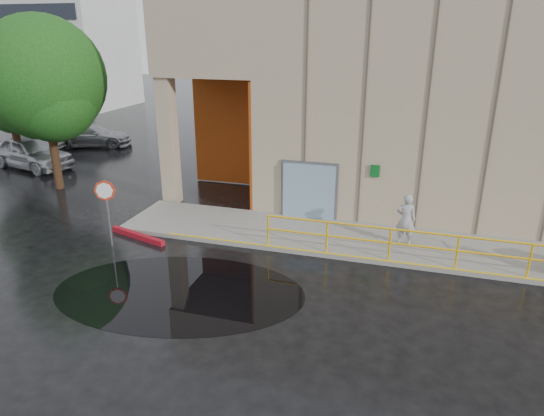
{
  "coord_description": "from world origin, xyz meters",
  "views": [
    {
      "loc": [
        3.7,
        -10.48,
        6.68
      ],
      "look_at": [
        -0.32,
        3.0,
        1.48
      ],
      "focal_mm": 32.0,
      "sensor_mm": 36.0,
      "label": 1
    }
  ],
  "objects_px": {
    "car_c": "(91,136)",
    "tree_far": "(10,98)",
    "car_b": "(27,137)",
    "person": "(406,219)",
    "stop_sign": "(106,198)",
    "tree_near": "(45,83)",
    "car_a": "(31,152)",
    "red_curb": "(138,236)"
  },
  "relations": [
    {
      "from": "person",
      "to": "red_curb",
      "type": "bearing_deg",
      "value": 11.43
    },
    {
      "from": "car_b",
      "to": "car_c",
      "type": "height_order",
      "value": "car_b"
    },
    {
      "from": "person",
      "to": "car_a",
      "type": "xyz_separation_m",
      "value": [
        -18.62,
        4.58,
        -0.18
      ]
    },
    {
      "from": "car_a",
      "to": "stop_sign",
      "type": "bearing_deg",
      "value": -113.91
    },
    {
      "from": "car_a",
      "to": "tree_near",
      "type": "height_order",
      "value": "tree_near"
    },
    {
      "from": "red_curb",
      "to": "tree_near",
      "type": "bearing_deg",
      "value": 148.17
    },
    {
      "from": "red_curb",
      "to": "car_b",
      "type": "relative_size",
      "value": 0.52
    },
    {
      "from": "person",
      "to": "car_a",
      "type": "relative_size",
      "value": 0.35
    },
    {
      "from": "stop_sign",
      "to": "red_curb",
      "type": "height_order",
      "value": "stop_sign"
    },
    {
      "from": "car_a",
      "to": "car_b",
      "type": "distance_m",
      "value": 4.6
    },
    {
      "from": "tree_near",
      "to": "tree_far",
      "type": "bearing_deg",
      "value": 152.27
    },
    {
      "from": "person",
      "to": "red_curb",
      "type": "relative_size",
      "value": 0.7
    },
    {
      "from": "person",
      "to": "tree_far",
      "type": "relative_size",
      "value": 0.31
    },
    {
      "from": "person",
      "to": "tree_near",
      "type": "xyz_separation_m",
      "value": [
        -14.86,
        2.04,
        3.59
      ]
    },
    {
      "from": "car_a",
      "to": "car_b",
      "type": "relative_size",
      "value": 1.03
    },
    {
      "from": "stop_sign",
      "to": "car_a",
      "type": "relative_size",
      "value": 0.47
    },
    {
      "from": "tree_near",
      "to": "person",
      "type": "bearing_deg",
      "value": -7.82
    },
    {
      "from": "person",
      "to": "tree_far",
      "type": "height_order",
      "value": "tree_far"
    },
    {
      "from": "person",
      "to": "car_b",
      "type": "relative_size",
      "value": 0.36
    },
    {
      "from": "car_c",
      "to": "red_curb",
      "type": "bearing_deg",
      "value": -159.06
    },
    {
      "from": "car_a",
      "to": "tree_near",
      "type": "bearing_deg",
      "value": -110.72
    },
    {
      "from": "stop_sign",
      "to": "red_curb",
      "type": "distance_m",
      "value": 1.83
    },
    {
      "from": "car_a",
      "to": "red_curb",
      "type": "bearing_deg",
      "value": -109.41
    },
    {
      "from": "person",
      "to": "stop_sign",
      "type": "height_order",
      "value": "stop_sign"
    },
    {
      "from": "car_b",
      "to": "tree_far",
      "type": "bearing_deg",
      "value": -153.69
    },
    {
      "from": "person",
      "to": "car_b",
      "type": "height_order",
      "value": "person"
    },
    {
      "from": "car_c",
      "to": "tree_near",
      "type": "xyz_separation_m",
      "value": [
        3.83,
        -7.52,
        3.91
      ]
    },
    {
      "from": "car_c",
      "to": "tree_far",
      "type": "bearing_deg",
      "value": 156.85
    },
    {
      "from": "stop_sign",
      "to": "car_b",
      "type": "bearing_deg",
      "value": 142.71
    },
    {
      "from": "car_a",
      "to": "car_c",
      "type": "xyz_separation_m",
      "value": [
        -0.07,
        4.98,
        -0.14
      ]
    },
    {
      "from": "red_curb",
      "to": "car_b",
      "type": "height_order",
      "value": "car_b"
    },
    {
      "from": "stop_sign",
      "to": "tree_far",
      "type": "height_order",
      "value": "tree_far"
    },
    {
      "from": "red_curb",
      "to": "car_a",
      "type": "distance_m",
      "value": 11.82
    },
    {
      "from": "car_a",
      "to": "tree_far",
      "type": "bearing_deg",
      "value": 153.71
    },
    {
      "from": "stop_sign",
      "to": "tree_near",
      "type": "height_order",
      "value": "tree_near"
    },
    {
      "from": "stop_sign",
      "to": "tree_far",
      "type": "relative_size",
      "value": 0.41
    },
    {
      "from": "car_a",
      "to": "tree_far",
      "type": "relative_size",
      "value": 0.87
    },
    {
      "from": "car_c",
      "to": "tree_near",
      "type": "relative_size",
      "value": 0.63
    },
    {
      "from": "stop_sign",
      "to": "car_a",
      "type": "xyz_separation_m",
      "value": [
        -9.43,
        7.15,
        -0.85
      ]
    },
    {
      "from": "tree_far",
      "to": "car_c",
      "type": "bearing_deg",
      "value": 87.29
    },
    {
      "from": "person",
      "to": "car_a",
      "type": "distance_m",
      "value": 19.18
    },
    {
      "from": "tree_near",
      "to": "tree_far",
      "type": "distance_m",
      "value": 4.72
    }
  ]
}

